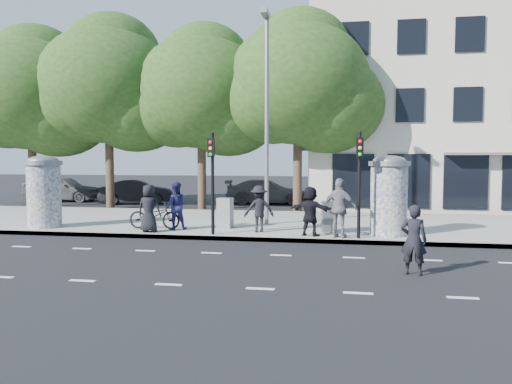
% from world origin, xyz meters
% --- Properties ---
extents(ground, '(120.00, 120.00, 0.00)m').
position_xyz_m(ground, '(0.00, 0.00, 0.00)').
color(ground, black).
rests_on(ground, ground).
extents(sidewalk, '(40.00, 8.00, 0.15)m').
position_xyz_m(sidewalk, '(0.00, 7.50, 0.07)').
color(sidewalk, gray).
rests_on(sidewalk, ground).
extents(curb, '(40.00, 0.10, 0.16)m').
position_xyz_m(curb, '(0.00, 3.55, 0.07)').
color(curb, slate).
rests_on(curb, ground).
extents(lane_dash_near, '(32.00, 0.12, 0.01)m').
position_xyz_m(lane_dash_near, '(0.00, -2.20, 0.00)').
color(lane_dash_near, silver).
rests_on(lane_dash_near, ground).
extents(lane_dash_far, '(32.00, 0.12, 0.01)m').
position_xyz_m(lane_dash_far, '(0.00, 1.40, 0.00)').
color(lane_dash_far, silver).
rests_on(lane_dash_far, ground).
extents(ad_column_left, '(1.36, 1.36, 2.65)m').
position_xyz_m(ad_column_left, '(-7.20, 4.50, 1.54)').
color(ad_column_left, beige).
rests_on(ad_column_left, sidewalk).
extents(ad_column_right, '(1.36, 1.36, 2.65)m').
position_xyz_m(ad_column_right, '(5.20, 4.70, 1.54)').
color(ad_column_right, beige).
rests_on(ad_column_right, sidewalk).
extents(traffic_pole_near, '(0.22, 0.31, 3.40)m').
position_xyz_m(traffic_pole_near, '(-0.60, 3.79, 2.23)').
color(traffic_pole_near, black).
rests_on(traffic_pole_near, sidewalk).
extents(traffic_pole_far, '(0.22, 0.31, 3.40)m').
position_xyz_m(traffic_pole_far, '(4.20, 3.79, 2.23)').
color(traffic_pole_far, black).
rests_on(traffic_pole_far, sidewalk).
extents(street_lamp, '(0.25, 0.93, 8.00)m').
position_xyz_m(street_lamp, '(0.80, 6.63, 4.79)').
color(street_lamp, slate).
rests_on(street_lamp, sidewalk).
extents(tree_far_left, '(7.20, 7.20, 9.26)m').
position_xyz_m(tree_far_left, '(-13.00, 12.50, 6.19)').
color(tree_far_left, '#38281C').
rests_on(tree_far_left, ground).
extents(tree_mid_left, '(7.20, 7.20, 9.57)m').
position_xyz_m(tree_mid_left, '(-8.50, 12.50, 6.50)').
color(tree_mid_left, '#38281C').
rests_on(tree_mid_left, ground).
extents(tree_near_left, '(6.80, 6.80, 8.97)m').
position_xyz_m(tree_near_left, '(-3.50, 12.70, 6.06)').
color(tree_near_left, '#38281C').
rests_on(tree_near_left, ground).
extents(tree_center, '(7.00, 7.00, 9.30)m').
position_xyz_m(tree_center, '(1.50, 12.30, 6.31)').
color(tree_center, '#38281C').
rests_on(tree_center, ground).
extents(building, '(20.30, 15.85, 12.00)m').
position_xyz_m(building, '(12.00, 19.99, 5.99)').
color(building, '#BAB29B').
rests_on(building, ground).
extents(ped_a, '(0.82, 0.55, 1.66)m').
position_xyz_m(ped_a, '(-2.90, 3.97, 0.98)').
color(ped_a, black).
rests_on(ped_a, sidewalk).
extents(ped_c, '(0.99, 0.88, 1.71)m').
position_xyz_m(ped_c, '(-2.20, 4.71, 1.00)').
color(ped_c, navy).
rests_on(ped_c, sidewalk).
extents(ped_d, '(1.18, 0.89, 1.61)m').
position_xyz_m(ped_d, '(0.84, 4.65, 0.96)').
color(ped_d, black).
rests_on(ped_d, sidewalk).
extents(ped_e, '(1.27, 0.98, 1.92)m').
position_xyz_m(ped_e, '(3.60, 3.85, 1.11)').
color(ped_e, slate).
rests_on(ped_e, sidewalk).
extents(ped_f, '(1.62, 1.02, 1.64)m').
position_xyz_m(ped_f, '(2.65, 4.10, 0.97)').
color(ped_f, black).
rests_on(ped_f, sidewalk).
extents(man_road, '(0.67, 0.51, 1.64)m').
position_xyz_m(man_road, '(5.31, -0.35, 0.82)').
color(man_road, black).
rests_on(man_road, ground).
extents(bicycle, '(0.67, 1.90, 1.00)m').
position_xyz_m(bicycle, '(-3.00, 4.72, 0.65)').
color(bicycle, black).
rests_on(bicycle, sidewalk).
extents(cabinet_left, '(0.59, 0.47, 1.11)m').
position_xyz_m(cabinet_left, '(-0.55, 5.41, 0.70)').
color(cabinet_left, gray).
rests_on(cabinet_left, sidewalk).
extents(cabinet_right, '(0.57, 0.47, 1.06)m').
position_xyz_m(cabinet_right, '(3.23, 5.12, 0.68)').
color(cabinet_right, slate).
rests_on(cabinet_right, sidewalk).
extents(car_left, '(2.23, 4.84, 1.61)m').
position_xyz_m(car_left, '(-13.47, 16.15, 0.80)').
color(car_left, '#4A4C50').
rests_on(car_left, ground).
extents(car_mid, '(2.57, 4.46, 1.39)m').
position_xyz_m(car_mid, '(-8.23, 15.34, 0.70)').
color(car_mid, black).
rests_on(car_mid, ground).
extents(car_right, '(2.59, 5.06, 1.41)m').
position_xyz_m(car_right, '(-0.71, 16.78, 0.70)').
color(car_right, slate).
rests_on(car_right, ground).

